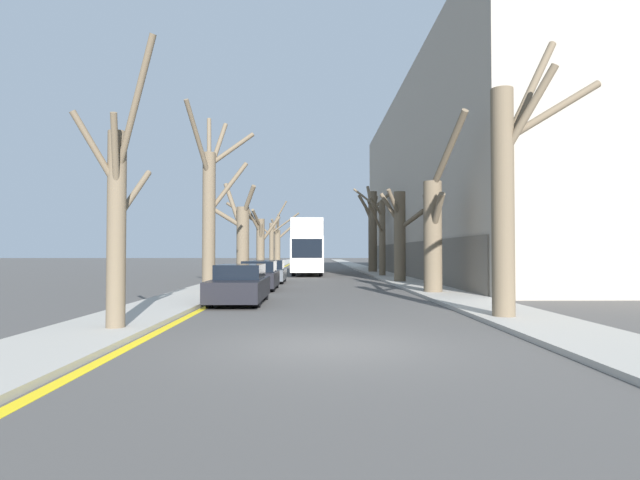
# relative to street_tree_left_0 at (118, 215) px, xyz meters

# --- Properties ---
(ground_plane) EXTENTS (300.00, 300.00, 0.00)m
(ground_plane) POSITION_rel_street_tree_left_0_xyz_m (4.76, -1.60, -2.65)
(ground_plane) COLOR #4C4947
(sidewalk_left) EXTENTS (2.38, 120.00, 0.12)m
(sidewalk_left) POSITION_rel_street_tree_left_0_xyz_m (-0.47, 48.40, -2.59)
(sidewalk_left) COLOR #A39E93
(sidewalk_left) RESTS_ON ground
(sidewalk_right) EXTENTS (2.38, 120.00, 0.12)m
(sidewalk_right) POSITION_rel_street_tree_left_0_xyz_m (10.00, 48.40, -2.59)
(sidewalk_right) COLOR #A39E93
(sidewalk_right) RESTS_ON ground
(building_facade_right) EXTENTS (10.08, 40.22, 14.58)m
(building_facade_right) POSITION_rel_street_tree_left_0_xyz_m (16.18, 27.39, 4.63)
(building_facade_right) COLOR #9E9384
(building_facade_right) RESTS_ON ground
(kerb_line_stripe) EXTENTS (0.24, 120.00, 0.01)m
(kerb_line_stripe) POSITION_rel_street_tree_left_0_xyz_m (0.90, 48.40, -2.64)
(kerb_line_stripe) COLOR yellow
(kerb_line_stripe) RESTS_ON ground
(street_tree_left_0) EXTENTS (2.03, 2.49, 6.45)m
(street_tree_left_0) POSITION_rel_street_tree_left_0_xyz_m (0.00, 0.00, 0.00)
(street_tree_left_0) COLOR brown
(street_tree_left_0) RESTS_ON ground
(street_tree_left_1) EXTENTS (2.57, 3.65, 8.24)m
(street_tree_left_1) POSITION_rel_street_tree_left_0_xyz_m (-0.17, 11.10, 1.22)
(street_tree_left_1) COLOR brown
(street_tree_left_1) RESTS_ON ground
(street_tree_left_2) EXTENTS (3.41, 2.60, 6.43)m
(street_tree_left_2) POSITION_rel_street_tree_left_0_xyz_m (-0.18, 20.81, 0.14)
(street_tree_left_2) COLOR brown
(street_tree_left_2) RESTS_ON ground
(street_tree_left_3) EXTENTS (4.56, 2.58, 6.08)m
(street_tree_left_3) POSITION_rel_street_tree_left_0_xyz_m (-0.16, 31.57, 0.22)
(street_tree_left_3) COLOR brown
(street_tree_left_3) RESTS_ON ground
(street_tree_left_4) EXTENTS (4.90, 1.58, 7.46)m
(street_tree_left_4) POSITION_rel_street_tree_left_0_xyz_m (0.07, 43.14, 0.46)
(street_tree_left_4) COLOR brown
(street_tree_left_4) RESTS_ON ground
(street_tree_left_5) EXTENTS (2.81, 2.61, 6.69)m
(street_tree_left_5) POSITION_rel_street_tree_left_0_xyz_m (-0.16, 53.73, 0.18)
(street_tree_left_5) COLOR brown
(street_tree_left_5) RESTS_ON ground
(street_tree_right_0) EXTENTS (3.17, 1.61, 7.75)m
(street_tree_right_0) POSITION_rel_street_tree_left_0_xyz_m (9.65, 1.90, 0.88)
(street_tree_right_0) COLOR brown
(street_tree_right_0) RESTS_ON ground
(street_tree_right_1) EXTENTS (1.24, 4.06, 7.37)m
(street_tree_right_1) POSITION_rel_street_tree_left_0_xyz_m (9.63, 10.02, 0.16)
(street_tree_right_1) COLOR brown
(street_tree_right_1) RESTS_ON ground
(street_tree_right_2) EXTENTS (4.04, 2.27, 5.48)m
(street_tree_right_2) POSITION_rel_street_tree_left_0_xyz_m (9.63, 17.96, 0.32)
(street_tree_right_2) COLOR brown
(street_tree_right_2) RESTS_ON ground
(street_tree_right_3) EXTENTS (2.33, 4.13, 6.72)m
(street_tree_right_3) POSITION_rel_street_tree_left_0_xyz_m (9.46, 25.41, 0.47)
(street_tree_right_3) COLOR brown
(street_tree_right_3) RESTS_ON ground
(street_tree_right_4) EXTENTS (3.73, 3.91, 7.96)m
(street_tree_right_4) POSITION_rel_street_tree_left_0_xyz_m (9.78, 32.88, 1.45)
(street_tree_right_4) COLOR brown
(street_tree_right_4) RESTS_ON ground
(double_decker_bus) EXTENTS (2.45, 11.70, 4.33)m
(double_decker_bus) POSITION_rel_street_tree_left_0_xyz_m (4.01, 30.15, -0.19)
(double_decker_bus) COLOR silver
(double_decker_bus) RESTS_ON ground
(parked_car_0) EXTENTS (1.78, 4.54, 1.38)m
(parked_car_0) POSITION_rel_street_tree_left_0_xyz_m (1.82, 6.54, -1.99)
(parked_car_0) COLOR black
(parked_car_0) RESTS_ON ground
(parked_car_1) EXTENTS (1.74, 3.99, 1.39)m
(parked_car_1) POSITION_rel_street_tree_left_0_xyz_m (1.82, 12.91, -1.98)
(parked_car_1) COLOR black
(parked_car_1) RESTS_ON ground
(parked_car_2) EXTENTS (1.90, 4.00, 1.34)m
(parked_car_2) POSITION_rel_street_tree_left_0_xyz_m (1.82, 18.53, -2.01)
(parked_car_2) COLOR #4C5156
(parked_car_2) RESTS_ON ground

